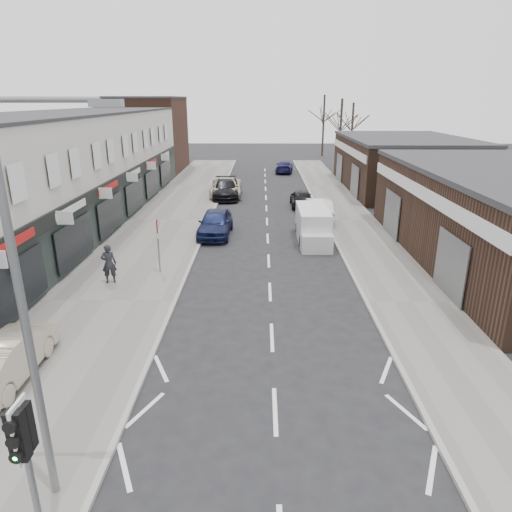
{
  "coord_description": "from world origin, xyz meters",
  "views": [
    {
      "loc": [
        -0.39,
        -8.22,
        7.93
      ],
      "look_at": [
        -0.57,
        7.22,
        2.6
      ],
      "focal_mm": 32.0,
      "sensor_mm": 36.0,
      "label": 1
    }
  ],
  "objects_px": {
    "traffic_light": "(24,443)",
    "parked_car_right_a": "(318,209)",
    "street_lamp": "(30,295)",
    "parked_car_right_c": "(284,167)",
    "parked_car_left_b": "(226,189)",
    "parked_car_right_b": "(301,198)",
    "white_van": "(313,226)",
    "sedan_on_pavement": "(4,358)",
    "pedestrian": "(109,263)",
    "parked_car_left_a": "(215,223)",
    "parked_car_left_c": "(226,188)",
    "warning_sign": "(158,230)"
  },
  "relations": [
    {
      "from": "pedestrian",
      "to": "parked_car_right_c",
      "type": "height_order",
      "value": "pedestrian"
    },
    {
      "from": "street_lamp",
      "to": "white_van",
      "type": "relative_size",
      "value": 1.63
    },
    {
      "from": "warning_sign",
      "to": "parked_car_right_b",
      "type": "xyz_separation_m",
      "value": [
        7.86,
        14.56,
        -1.52
      ]
    },
    {
      "from": "parked_car_left_c",
      "to": "pedestrian",
      "type": "bearing_deg",
      "value": -102.49
    },
    {
      "from": "white_van",
      "to": "pedestrian",
      "type": "bearing_deg",
      "value": -144.87
    },
    {
      "from": "sedan_on_pavement",
      "to": "pedestrian",
      "type": "relative_size",
      "value": 2.4
    },
    {
      "from": "parked_car_right_a",
      "to": "parked_car_right_b",
      "type": "bearing_deg",
      "value": -78.0
    },
    {
      "from": "sedan_on_pavement",
      "to": "parked_car_right_a",
      "type": "bearing_deg",
      "value": -121.89
    },
    {
      "from": "pedestrian",
      "to": "parked_car_right_a",
      "type": "relative_size",
      "value": 0.38
    },
    {
      "from": "street_lamp",
      "to": "parked_car_right_a",
      "type": "xyz_separation_m",
      "value": [
        8.03,
        23.17,
        -3.84
      ]
    },
    {
      "from": "white_van",
      "to": "sedan_on_pavement",
      "type": "distance_m",
      "value": 17.8
    },
    {
      "from": "pedestrian",
      "to": "warning_sign",
      "type": "bearing_deg",
      "value": -158.59
    },
    {
      "from": "white_van",
      "to": "parked_car_right_c",
      "type": "relative_size",
      "value": 1.09
    },
    {
      "from": "pedestrian",
      "to": "parked_car_right_c",
      "type": "distance_m",
      "value": 34.55
    },
    {
      "from": "pedestrian",
      "to": "parked_car_left_a",
      "type": "xyz_separation_m",
      "value": [
        3.97,
        7.9,
        -0.22
      ]
    },
    {
      "from": "parked_car_right_a",
      "to": "street_lamp",
      "type": "bearing_deg",
      "value": 72.14
    },
    {
      "from": "white_van",
      "to": "parked_car_left_c",
      "type": "relative_size",
      "value": 0.89
    },
    {
      "from": "traffic_light",
      "to": "parked_car_right_a",
      "type": "relative_size",
      "value": 0.66
    },
    {
      "from": "white_van",
      "to": "parked_car_right_b",
      "type": "xyz_separation_m",
      "value": [
        0.07,
        8.94,
        -0.23
      ]
    },
    {
      "from": "warning_sign",
      "to": "parked_car_right_a",
      "type": "distance_m",
      "value": 13.58
    },
    {
      "from": "pedestrian",
      "to": "parked_car_right_c",
      "type": "xyz_separation_m",
      "value": [
        9.36,
        33.26,
        -0.36
      ]
    },
    {
      "from": "sedan_on_pavement",
      "to": "street_lamp",
      "type": "bearing_deg",
      "value": 128.27
    },
    {
      "from": "white_van",
      "to": "pedestrian",
      "type": "relative_size",
      "value": 2.76
    },
    {
      "from": "parked_car_left_b",
      "to": "parked_car_right_a",
      "type": "height_order",
      "value": "parked_car_right_a"
    },
    {
      "from": "warning_sign",
      "to": "parked_car_left_b",
      "type": "distance_m",
      "value": 17.93
    },
    {
      "from": "traffic_light",
      "to": "pedestrian",
      "type": "xyz_separation_m",
      "value": [
        -2.76,
        12.74,
        -1.4
      ]
    },
    {
      "from": "parked_car_left_a",
      "to": "parked_car_right_b",
      "type": "height_order",
      "value": "parked_car_left_a"
    },
    {
      "from": "parked_car_left_b",
      "to": "parked_car_right_b",
      "type": "distance_m",
      "value": 6.9
    },
    {
      "from": "white_van",
      "to": "parked_car_left_b",
      "type": "distance_m",
      "value": 13.58
    },
    {
      "from": "street_lamp",
      "to": "parked_car_left_b",
      "type": "height_order",
      "value": "street_lamp"
    },
    {
      "from": "parked_car_right_a",
      "to": "sedan_on_pavement",
      "type": "bearing_deg",
      "value": 60.58
    },
    {
      "from": "warning_sign",
      "to": "parked_car_left_b",
      "type": "relative_size",
      "value": 0.51
    },
    {
      "from": "pedestrian",
      "to": "parked_car_left_a",
      "type": "height_order",
      "value": "pedestrian"
    },
    {
      "from": "white_van",
      "to": "parked_car_left_b",
      "type": "bearing_deg",
      "value": 116.39
    },
    {
      "from": "traffic_light",
      "to": "white_van",
      "type": "height_order",
      "value": "traffic_light"
    },
    {
      "from": "pedestrian",
      "to": "parked_car_left_b",
      "type": "distance_m",
      "value": 19.43
    },
    {
      "from": "street_lamp",
      "to": "parked_car_right_a",
      "type": "distance_m",
      "value": 24.82
    },
    {
      "from": "parked_car_right_c",
      "to": "warning_sign",
      "type": "bearing_deg",
      "value": 82.73
    },
    {
      "from": "pedestrian",
      "to": "parked_car_left_b",
      "type": "xyz_separation_m",
      "value": [
        3.76,
        19.06,
        -0.25
      ]
    },
    {
      "from": "parked_car_left_b",
      "to": "parked_car_right_c",
      "type": "height_order",
      "value": "parked_car_left_b"
    },
    {
      "from": "street_lamp",
      "to": "parked_car_right_c",
      "type": "bearing_deg",
      "value": 81.46
    },
    {
      "from": "warning_sign",
      "to": "parked_car_left_a",
      "type": "height_order",
      "value": "warning_sign"
    },
    {
      "from": "traffic_light",
      "to": "parked_car_right_a",
      "type": "xyz_separation_m",
      "value": [
        7.9,
        24.38,
        -1.64
      ]
    },
    {
      "from": "sedan_on_pavement",
      "to": "parked_car_right_a",
      "type": "height_order",
      "value": "parked_car_right_a"
    },
    {
      "from": "street_lamp",
      "to": "parked_car_left_a",
      "type": "xyz_separation_m",
      "value": [
        1.34,
        19.42,
        -3.83
      ]
    },
    {
      "from": "street_lamp",
      "to": "sedan_on_pavement",
      "type": "relative_size",
      "value": 1.87
    },
    {
      "from": "parked_car_left_b",
      "to": "parked_car_left_c",
      "type": "xyz_separation_m",
      "value": [
        0.0,
        0.57,
        0.01
      ]
    },
    {
      "from": "parked_car_right_c",
      "to": "parked_car_right_b",
      "type": "bearing_deg",
      "value": 97.34
    },
    {
      "from": "street_lamp",
      "to": "parked_car_right_b",
      "type": "distance_m",
      "value": 28.57
    },
    {
      "from": "parked_car_right_b",
      "to": "parked_car_right_c",
      "type": "relative_size",
      "value": 0.88
    }
  ]
}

